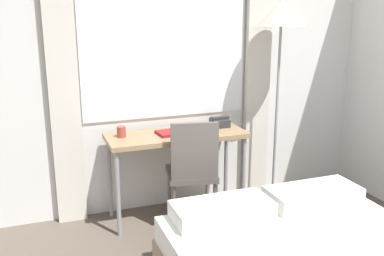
{
  "coord_description": "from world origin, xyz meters",
  "views": [
    {
      "loc": [
        -1.03,
        -0.41,
        1.82
      ],
      "look_at": [
        0.1,
        2.68,
        0.92
      ],
      "focal_mm": 42.0,
      "sensor_mm": 36.0,
      "label": 1
    }
  ],
  "objects_px": {
    "desk": "(177,142)",
    "mug": "(121,132)",
    "telephone": "(220,122)",
    "standing_lamp": "(281,28)",
    "book": "(171,132)",
    "desk_chair": "(193,168)"
  },
  "relations": [
    {
      "from": "standing_lamp",
      "to": "book",
      "type": "height_order",
      "value": "standing_lamp"
    },
    {
      "from": "desk_chair",
      "to": "mug",
      "type": "relative_size",
      "value": 10.34
    },
    {
      "from": "desk_chair",
      "to": "mug",
      "type": "height_order",
      "value": "desk_chair"
    },
    {
      "from": "desk_chair",
      "to": "desk",
      "type": "bearing_deg",
      "value": 117.2
    },
    {
      "from": "desk",
      "to": "book",
      "type": "height_order",
      "value": "book"
    },
    {
      "from": "book",
      "to": "standing_lamp",
      "type": "bearing_deg",
      "value": -1.6
    },
    {
      "from": "desk_chair",
      "to": "standing_lamp",
      "type": "distance_m",
      "value": 1.43
    },
    {
      "from": "standing_lamp",
      "to": "book",
      "type": "bearing_deg",
      "value": 178.4
    },
    {
      "from": "telephone",
      "to": "mug",
      "type": "distance_m",
      "value": 0.9
    },
    {
      "from": "desk",
      "to": "mug",
      "type": "distance_m",
      "value": 0.48
    },
    {
      "from": "telephone",
      "to": "desk",
      "type": "bearing_deg",
      "value": -169.01
    },
    {
      "from": "standing_lamp",
      "to": "mug",
      "type": "distance_m",
      "value": 1.63
    },
    {
      "from": "telephone",
      "to": "mug",
      "type": "xyz_separation_m",
      "value": [
        -0.9,
        -0.04,
        0.01
      ]
    },
    {
      "from": "book",
      "to": "mug",
      "type": "distance_m",
      "value": 0.42
    },
    {
      "from": "desk_chair",
      "to": "telephone",
      "type": "bearing_deg",
      "value": 51.14
    },
    {
      "from": "standing_lamp",
      "to": "telephone",
      "type": "distance_m",
      "value": 0.98
    },
    {
      "from": "desk_chair",
      "to": "telephone",
      "type": "relative_size",
      "value": 5.67
    },
    {
      "from": "desk",
      "to": "mug",
      "type": "relative_size",
      "value": 13.15
    },
    {
      "from": "desk",
      "to": "mug",
      "type": "bearing_deg",
      "value": 173.89
    },
    {
      "from": "standing_lamp",
      "to": "telephone",
      "type": "height_order",
      "value": "standing_lamp"
    },
    {
      "from": "standing_lamp",
      "to": "desk_chair",
      "type": "bearing_deg",
      "value": -167.54
    },
    {
      "from": "standing_lamp",
      "to": "book",
      "type": "xyz_separation_m",
      "value": [
        -1.0,
        0.03,
        -0.85
      ]
    }
  ]
}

